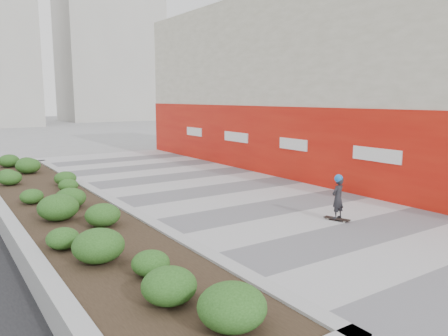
# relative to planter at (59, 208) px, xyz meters

# --- Properties ---
(ground) EXTENTS (160.00, 160.00, 0.00)m
(ground) POSITION_rel_planter_xyz_m (5.50, -7.00, -0.42)
(ground) COLOR gray
(ground) RESTS_ON ground
(walkway) EXTENTS (8.00, 36.00, 0.01)m
(walkway) POSITION_rel_planter_xyz_m (5.50, -4.00, -0.41)
(walkway) COLOR #A8A8AD
(walkway) RESTS_ON ground
(building) EXTENTS (6.04, 24.08, 8.00)m
(building) POSITION_rel_planter_xyz_m (12.48, 1.98, 3.56)
(building) COLOR #B8B29D
(building) RESTS_ON ground
(planter) EXTENTS (3.00, 18.00, 0.90)m
(planter) POSITION_rel_planter_xyz_m (0.00, 0.00, 0.00)
(planter) COLOR #9E9EA0
(planter) RESTS_ON ground
(distant_bldg_north_r) EXTENTS (14.00, 10.00, 24.00)m
(distant_bldg_north_r) POSITION_rel_planter_xyz_m (20.50, 53.00, 11.58)
(distant_bldg_north_r) COLOR #ADAAA3
(distant_bldg_north_r) RESTS_ON ground
(manhole_cover) EXTENTS (0.44, 0.44, 0.01)m
(manhole_cover) POSITION_rel_planter_xyz_m (6.00, -4.00, -0.42)
(manhole_cover) COLOR #595654
(manhole_cover) RESTS_ON ground
(skateboarder) EXTENTS (0.45, 0.75, 1.31)m
(skateboarder) POSITION_rel_planter_xyz_m (6.39, -4.10, 0.25)
(skateboarder) COLOR beige
(skateboarder) RESTS_ON ground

